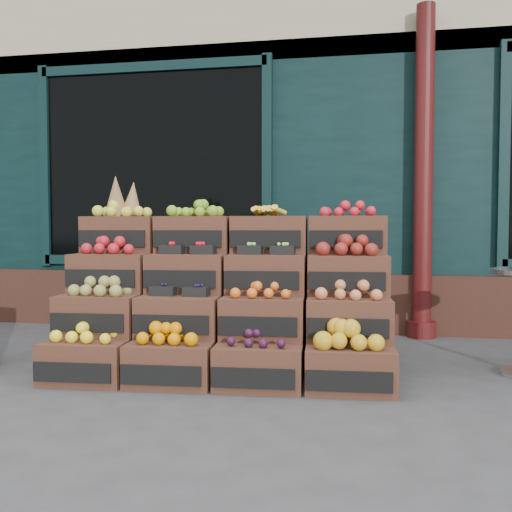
# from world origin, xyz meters

# --- Properties ---
(ground) EXTENTS (60.00, 60.00, 0.00)m
(ground) POSITION_xyz_m (0.00, 0.00, 0.00)
(ground) COLOR #3D3D3F
(ground) RESTS_ON ground
(shop_facade) EXTENTS (12.00, 6.24, 4.80)m
(shop_facade) POSITION_xyz_m (0.00, 5.11, 2.40)
(shop_facade) COLOR black
(shop_facade) RESTS_ON ground
(crate_display) EXTENTS (2.46, 1.31, 1.50)m
(crate_display) POSITION_xyz_m (-0.39, 0.49, 0.46)
(crate_display) COLOR #49291C
(crate_display) RESTS_ON ground
(shopkeeper) EXTENTS (0.75, 0.55, 1.92)m
(shopkeeper) POSITION_xyz_m (-2.00, 2.82, 0.96)
(shopkeeper) COLOR #1B601E
(shopkeeper) RESTS_ON ground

